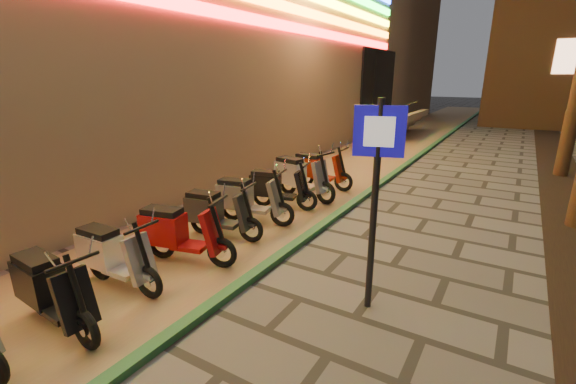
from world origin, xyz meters
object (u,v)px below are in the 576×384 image
Objects in this scene: scooter_4 at (49,290)px; scooter_9 at (275,187)px; scooter_7 at (215,212)px; scooter_8 at (246,199)px; scooter_5 at (111,255)px; pedestrian_sign at (376,179)px; scooter_6 at (177,232)px; scooter_10 at (298,176)px; scooter_11 at (316,169)px.

scooter_4 is 1.00× the size of scooter_9.
scooter_8 is (0.05, 0.93, 0.03)m from scooter_7.
scooter_8 is at bearing 85.53° from scooter_5.
pedestrian_sign is 3.46m from scooter_6.
pedestrian_sign is 4.23m from scooter_4.
scooter_4 is 1.03m from scooter_5.
scooter_8 is 0.93× the size of scooter_10.
scooter_6 is 4.16m from scooter_10.
scooter_5 is 0.94× the size of scooter_6.
scooter_4 is 1.03× the size of scooter_5.
scooter_7 is (0.08, 2.17, 0.01)m from scooter_5.
scooter_4 is at bearing -97.13° from scooter_7.
pedestrian_sign reaches higher than scooter_7.
scooter_11 is at bearing 94.00° from scooter_4.
scooter_7 is 3.05m from scooter_10.
scooter_10 is at bearing 93.91° from scooter_4.
pedestrian_sign is at bearing 20.23° from scooter_5.
scooter_4 is at bearing -104.75° from scooter_6.
scooter_10 is 1.04m from scooter_11.
scooter_11 is at bearing 75.58° from scooter_9.
scooter_8 is at bearing -104.16° from scooter_9.
scooter_4 is at bearing -78.97° from scooter_10.
scooter_10 is at bearing 85.76° from scooter_5.
pedestrian_sign is at bearing -53.68° from scooter_9.
scooter_6 reaches higher than scooter_9.
scooter_9 is at bearing 78.58° from scooter_7.
scooter_4 is 4.11m from scooter_8.
scooter_11 reaches higher than scooter_7.
scooter_7 is 0.95× the size of scooter_11.
scooter_9 is 0.88× the size of scooter_10.
scooter_11 is (-0.06, 5.20, 0.00)m from scooter_6.
scooter_9 is at bearing 76.67° from scooter_8.
scooter_10 is at bearing -90.85° from scooter_11.
scooter_9 is 2.04m from scooter_11.
scooter_4 is 2.06m from scooter_6.
scooter_8 is 1.00× the size of scooter_11.
scooter_6 is (-3.20, -0.36, -1.27)m from pedestrian_sign.
scooter_6 is 5.20m from scooter_11.
pedestrian_sign is 1.62× the size of scooter_11.
scooter_10 is (-0.05, 4.16, 0.04)m from scooter_6.
scooter_5 is 6.26m from scooter_11.
scooter_4 is 5.22m from scooter_9.
scooter_11 is (0.19, 6.26, 0.04)m from scooter_5.
scooter_8 is at bearing 135.96° from pedestrian_sign.
scooter_6 is 0.99× the size of scooter_8.
scooter_11 reaches higher than scooter_5.
scooter_8 is (-0.12, 2.05, 0.00)m from scooter_6.
scooter_8 reaches higher than scooter_4.
pedestrian_sign is 3.95m from scooter_5.
scooter_6 is at bearing -78.50° from scooter_10.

